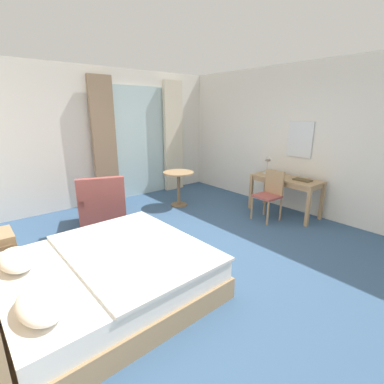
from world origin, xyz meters
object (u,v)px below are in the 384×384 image
Objects in this scene: armchair_by_window at (102,206)px; round_cafe_table at (179,181)px; bed at (101,277)px; closed_book at (302,180)px; desk_chair at (270,192)px; desk_lamp at (268,161)px; writing_desk at (286,182)px.

armchair_by_window reaches higher than round_cafe_table.
bed reaches higher than closed_book.
armchair_by_window is at bearing 67.21° from bed.
desk_chair is 2.93× the size of closed_book.
desk_lamp is 0.60× the size of round_cafe_table.
writing_desk is 3.48m from armchair_by_window.
closed_book is 0.43× the size of round_cafe_table.
closed_book is at bearing -1.20° from bed.
bed is 4.90× the size of desk_lamp.
desk_chair reaches higher than writing_desk.
writing_desk is 2.17m from round_cafe_table.
armchair_by_window is 1.36× the size of round_cafe_table.
writing_desk is 1.77× the size of round_cafe_table.
closed_book is (0.49, -0.35, 0.23)m from desk_chair.
desk_lamp is 1.40× the size of closed_book.
armchair_by_window reaches higher than closed_book.
desk_lamp is at bearing 9.84° from bed.
desk_lamp reaches higher than armchair_by_window.
armchair_by_window is (-2.53, 1.72, -0.17)m from desk_chair.
desk_chair reaches higher than closed_book.
bed is 2.35× the size of desk_chair.
desk_chair is 3.06m from armchair_by_window.
desk_lamp is at bearing -24.43° from armchair_by_window.
writing_desk is at bearing 91.48° from closed_book.
round_cafe_table is at bearing 37.99° from bed.
bed is 3.88m from closed_book.
round_cafe_table is at bearing 127.16° from writing_desk.
bed is 6.87× the size of closed_book.
armchair_by_window reaches higher than writing_desk.
bed reaches higher than round_cafe_table.
desk_chair is 0.74m from desk_lamp.
desk_lamp is 1.87m from round_cafe_table.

